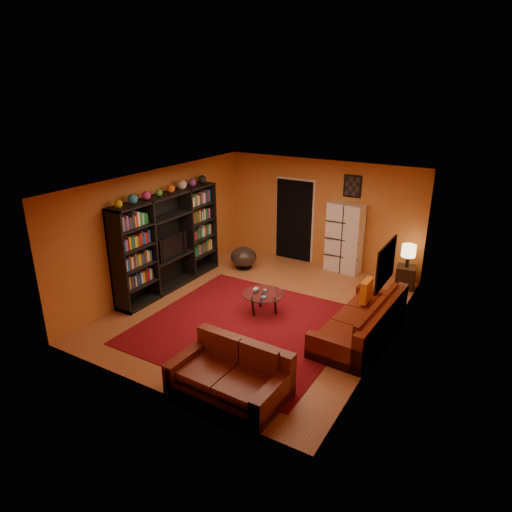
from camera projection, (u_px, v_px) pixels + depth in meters
The scene contains 20 objects.
floor at pixel (259, 310), 9.17m from camera, with size 6.00×6.00×0.00m, color brown.
ceiling at pixel (260, 182), 8.25m from camera, with size 6.00×6.00×0.00m, color white.
wall_back at pixel (321, 213), 11.13m from camera, with size 6.00×6.00×0.00m, color #BC6A29.
wall_front at pixel (151, 313), 6.29m from camera, with size 6.00×6.00×0.00m, color #BC6A29.
wall_left at pixel (160, 229), 9.89m from camera, with size 6.00×6.00×0.00m, color #BC6A29.
wall_right at pixel (390, 275), 7.52m from camera, with size 6.00×6.00×0.00m, color #BC6A29.
rug at pixel (245, 326), 8.56m from camera, with size 3.60×3.60×0.01m, color #560911.
doorway at pixel (294, 220), 11.53m from camera, with size 0.95×0.10×2.04m, color black.
wall_art_right at pixel (386, 264), 7.19m from camera, with size 0.03×1.00×0.70m, color black.
wall_art_back at pixel (352, 186), 10.49m from camera, with size 0.42×0.03×0.52m, color black.
entertainment_unit at pixel (169, 242), 9.88m from camera, with size 0.45×3.00×2.10m, color black.
tv at pixel (170, 246), 9.86m from camera, with size 0.12×0.88×0.51m, color black.
sofa at pixel (365, 323), 8.09m from camera, with size 1.09×2.43×0.85m.
loveseat at pixel (232, 374), 6.68m from camera, with size 1.71×1.06×0.85m.
throw_pillow at pixel (366, 291), 8.54m from camera, with size 0.12×0.42×0.42m, color orange.
coffee_table at pixel (263, 296), 8.93m from camera, with size 0.82×0.82×0.41m.
storage_cabinet at pixel (344, 238), 10.80m from camera, with size 0.84×0.37×1.67m, color silver.
bowl_chair at pixel (244, 257), 11.16m from camera, with size 0.65×0.65×0.53m.
side_table at pixel (405, 277), 10.09m from camera, with size 0.40×0.40×0.50m, color black.
table_lamp at pixel (409, 251), 9.87m from camera, with size 0.30×0.30×0.51m.
Camera 1 is at (4.10, -7.09, 4.27)m, focal length 32.00 mm.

